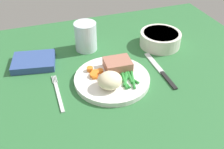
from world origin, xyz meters
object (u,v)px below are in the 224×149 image
Objects in this scene: knife at (161,71)px; napkin at (34,62)px; dinner_plate at (112,79)px; fork at (58,93)px; meat_portion at (118,64)px; water_glass at (86,38)px; salad_bowl at (160,38)px.

napkin is (-38.42, 17.20, 0.97)cm from knife.
fork is at bearing -179.12° from dinner_plate.
meat_portion is 28.33cm from napkin.
knife is at bearing -48.07° from water_glass.
salad_bowl is at bearing 31.48° from dinner_plate.
salad_bowl reaches higher than napkin.
knife reaches higher than fork.
meat_portion is 0.81× the size of water_glass.
fork is at bearing 175.87° from knife.
water_glass is 19.95cm from napkin.
meat_portion is 0.40× the size of knife.
fork is 25.91cm from water_glass.
salad_bowl is (26.42, -6.44, -1.38)cm from water_glass.
napkin is (-5.11, 17.17, 0.97)cm from fork.
napkin is at bearing 177.11° from salad_bowl.
dinner_plate is 21.50cm from water_glass.
dinner_plate is 16.61cm from knife.
knife is 2.00× the size of water_glass.
napkin reaches higher than fork.
water_glass is at bearing 96.95° from dinner_plate.
water_glass is 0.74× the size of napkin.
meat_portion is at bearing -152.14° from salad_bowl.
knife is (33.31, -0.03, -0.00)cm from fork.
fork is (-19.84, -3.91, -2.97)cm from meat_portion.
water_glass is (-2.57, 21.05, 3.54)cm from dinner_plate.
salad_bowl is at bearing -2.89° from napkin.
salad_bowl is 45.77cm from napkin.
dinner_plate is 16.72cm from fork.
napkin is at bearing 151.81° from knife.
meat_portion is at bearing 15.00° from fork.
water_glass reaches higher than fork.
fork is at bearing -123.58° from water_glass.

